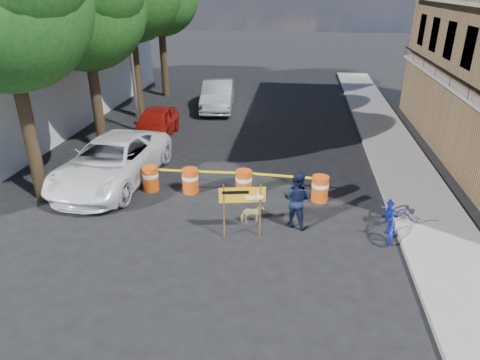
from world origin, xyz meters
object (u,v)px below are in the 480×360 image
(barrel_far_right, at_px, (320,188))
(suv_white, at_px, (112,162))
(barrel_far_left, at_px, (150,178))
(barrel_mid_right, at_px, (244,182))
(pedestrian, at_px, (297,200))
(sedan_silver, at_px, (218,95))
(bicycle, at_px, (394,200))
(barrel_mid_left, at_px, (190,180))
(dog, at_px, (252,214))
(detour_sign, at_px, (248,199))
(sedan_red, at_px, (155,124))

(barrel_far_right, xyz_separation_m, suv_white, (-7.59, 0.50, 0.36))
(barrel_far_left, distance_m, barrel_far_right, 5.99)
(barrel_mid_right, bearing_deg, pedestrian, -46.47)
(barrel_far_left, height_order, pedestrian, pedestrian)
(barrel_far_left, distance_m, barrel_mid_right, 3.36)
(barrel_mid_right, bearing_deg, barrel_far_right, -3.03)
(sedan_silver, bearing_deg, bicycle, -66.30)
(barrel_mid_left, bearing_deg, dog, -37.32)
(barrel_mid_left, height_order, dog, barrel_mid_left)
(barrel_mid_left, distance_m, suv_white, 3.11)
(barrel_far_left, height_order, sedan_silver, sedan_silver)
(suv_white, bearing_deg, barrel_far_left, -12.34)
(barrel_far_left, xyz_separation_m, sedan_silver, (0.40, 11.20, 0.34))
(barrel_far_left, bearing_deg, barrel_mid_left, 0.58)
(barrel_mid_left, distance_m, sedan_silver, 11.24)
(barrel_far_right, relative_size, pedestrian, 0.50)
(barrel_mid_left, distance_m, bicycle, 6.82)
(barrel_far_right, distance_m, detour_sign, 3.49)
(sedan_red, bearing_deg, detour_sign, -59.95)
(detour_sign, distance_m, dog, 1.25)
(barrel_mid_left, xyz_separation_m, sedan_silver, (-1.06, 11.18, 0.34))
(barrel_mid_left, bearing_deg, barrel_mid_right, 3.14)
(barrel_far_left, xyz_separation_m, detour_sign, (3.82, -2.65, 0.77))
(detour_sign, relative_size, bicycle, 0.80)
(barrel_far_right, distance_m, dog, 2.79)
(barrel_far_left, bearing_deg, bicycle, -12.83)
(barrel_mid_left, relative_size, sedan_silver, 0.18)
(barrel_far_left, height_order, sedan_red, sedan_red)
(barrel_mid_left, bearing_deg, detour_sign, -48.44)
(barrel_mid_right, bearing_deg, suv_white, 175.86)
(sedan_red, bearing_deg, barrel_far_right, -39.66)
(barrel_mid_right, xyz_separation_m, sedan_red, (-4.96, 5.42, 0.25))
(barrel_far_left, xyz_separation_m, suv_white, (-1.60, 0.48, 0.36))
(sedan_silver, bearing_deg, barrel_far_right, -70.08)
(barrel_far_right, bearing_deg, dog, -139.69)
(barrel_mid_left, relative_size, pedestrian, 0.50)
(barrel_far_left, relative_size, barrel_far_right, 1.00)
(barrel_far_right, relative_size, dog, 1.28)
(suv_white, bearing_deg, barrel_mid_left, -4.34)
(barrel_mid_right, relative_size, barrel_far_right, 1.00)
(barrel_mid_left, height_order, pedestrian, pedestrian)
(pedestrian, relative_size, suv_white, 0.30)
(barrel_mid_left, relative_size, barrel_mid_right, 1.00)
(detour_sign, bearing_deg, barrel_far_right, 39.62)
(bicycle, bearing_deg, barrel_far_left, 176.06)
(pedestrian, bearing_deg, barrel_far_right, -90.61)
(dog, xyz_separation_m, suv_white, (-5.47, 2.30, 0.53))
(barrel_mid_left, relative_size, barrel_far_right, 1.00)
(bicycle, xyz_separation_m, sedan_red, (-9.60, 7.36, -0.34))
(barrel_mid_left, xyz_separation_m, detour_sign, (2.36, -2.66, 0.77))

